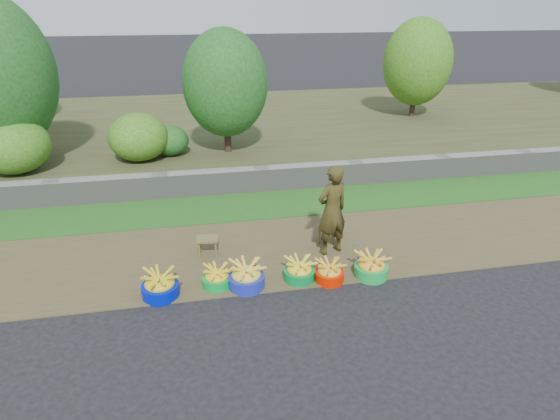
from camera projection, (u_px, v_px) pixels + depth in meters
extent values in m
plane|color=black|center=(304.00, 289.00, 7.05)|extent=(120.00, 120.00, 0.00)
cube|color=#4E4329|center=(287.00, 249.00, 8.17)|extent=(80.00, 2.50, 0.02)
cube|color=#255D1C|center=(268.00, 204.00, 9.96)|extent=(80.00, 1.50, 0.04)
cube|color=gray|center=(261.00, 179.00, 10.61)|extent=(80.00, 0.35, 0.55)
cube|color=#3F4323|center=(238.00, 128.00, 15.01)|extent=(80.00, 10.00, 0.50)
cylinder|color=#321E19|center=(3.00, 139.00, 10.69)|extent=(0.18, 0.18, 1.17)
cylinder|color=#321E19|center=(413.00, 100.00, 15.27)|extent=(0.17, 0.17, 1.06)
ellipsoid|color=#41771D|center=(417.00, 62.00, 14.78)|extent=(2.16, 2.16, 2.70)
cylinder|color=#321E19|center=(227.00, 130.00, 11.63)|extent=(0.17, 0.17, 1.07)
ellipsoid|color=#225A1F|center=(225.00, 83.00, 11.16)|extent=(2.04, 2.04, 2.55)
ellipsoid|color=#41771D|center=(13.00, 145.00, 10.12)|extent=(1.54, 1.54, 1.23)
ellipsoid|color=#225A1F|center=(170.00, 141.00, 11.41)|extent=(0.90, 0.90, 0.72)
ellipsoid|color=#41771D|center=(138.00, 137.00, 10.97)|extent=(1.39, 1.39, 1.11)
cylinder|color=#0013B5|center=(161.00, 290.00, 6.85)|extent=(0.55, 0.55, 0.20)
ellipsoid|color=gold|center=(159.00, 281.00, 6.79)|extent=(0.48, 0.48, 0.31)
cylinder|color=#039934|center=(217.00, 281.00, 7.10)|extent=(0.45, 0.45, 0.16)
ellipsoid|color=yellow|center=(217.00, 274.00, 7.05)|extent=(0.39, 0.39, 0.26)
cylinder|color=#1B25AA|center=(247.00, 281.00, 7.07)|extent=(0.56, 0.56, 0.20)
ellipsoid|color=gold|center=(246.00, 272.00, 7.01)|extent=(0.49, 0.49, 0.32)
cylinder|color=#037C33|center=(299.00, 275.00, 7.26)|extent=(0.49, 0.49, 0.18)
ellipsoid|color=yellow|center=(299.00, 267.00, 7.20)|extent=(0.43, 0.43, 0.28)
cylinder|color=red|center=(329.00, 276.00, 7.24)|extent=(0.46, 0.46, 0.16)
ellipsoid|color=gold|center=(330.00, 269.00, 7.18)|extent=(0.40, 0.40, 0.26)
cylinder|color=green|center=(371.00, 271.00, 7.35)|extent=(0.53, 0.53, 0.19)
ellipsoid|color=#F4A729|center=(372.00, 263.00, 7.29)|extent=(0.46, 0.46, 0.30)
cube|color=brown|center=(207.00, 239.00, 7.87)|extent=(0.39, 0.31, 0.04)
cylinder|color=brown|center=(199.00, 250.00, 7.84)|extent=(0.04, 0.04, 0.27)
cylinder|color=brown|center=(216.00, 249.00, 7.86)|extent=(0.04, 0.04, 0.27)
cylinder|color=brown|center=(200.00, 245.00, 8.01)|extent=(0.04, 0.04, 0.27)
cylinder|color=brown|center=(216.00, 244.00, 8.03)|extent=(0.04, 0.04, 0.27)
cube|color=brown|center=(326.00, 228.00, 8.31)|extent=(0.38, 0.32, 0.04)
cylinder|color=brown|center=(319.00, 237.00, 8.29)|extent=(0.04, 0.04, 0.26)
cylinder|color=brown|center=(334.00, 237.00, 8.28)|extent=(0.04, 0.04, 0.26)
cylinder|color=brown|center=(319.00, 233.00, 8.45)|extent=(0.04, 0.04, 0.26)
cylinder|color=brown|center=(333.00, 233.00, 8.44)|extent=(0.04, 0.04, 0.26)
imported|color=black|center=(332.00, 210.00, 7.75)|extent=(0.66, 0.54, 1.57)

